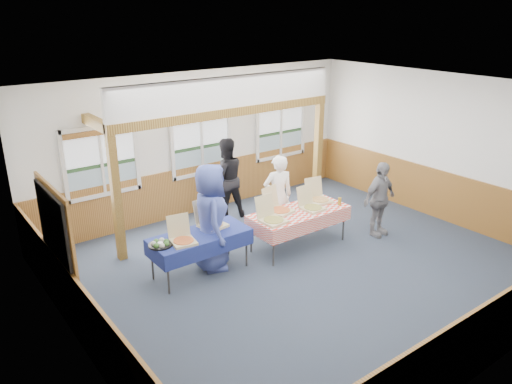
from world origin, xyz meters
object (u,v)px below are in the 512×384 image
at_px(man_blue, 211,217).
at_px(woman_black, 225,178).
at_px(table_left, 200,237).
at_px(woman_white, 278,196).
at_px(table_right, 299,213).
at_px(person_grey, 379,199).

bearing_deg(man_blue, woman_black, -17.11).
height_order(table_left, man_blue, man_blue).
bearing_deg(woman_white, man_blue, 29.64).
height_order(table_right, person_grey, person_grey).
relative_size(table_right, woman_white, 1.27).
bearing_deg(person_grey, woman_white, 140.16).
bearing_deg(woman_black, person_grey, 140.00).
distance_m(table_right, woman_white, 0.69).
bearing_deg(woman_black, table_left, 59.98).
bearing_deg(woman_black, man_blue, 63.91).
bearing_deg(table_right, man_blue, -165.20).
bearing_deg(man_blue, table_right, -76.59).
height_order(table_right, woman_white, woman_white).
bearing_deg(woman_white, table_left, 29.52).
xyz_separation_m(woman_white, person_grey, (1.65, -1.25, -0.07)).
height_order(woman_black, person_grey, woman_black).
height_order(table_left, woman_white, woman_white).
relative_size(table_right, man_blue, 1.11).
bearing_deg(man_blue, woman_white, -55.88).
bearing_deg(woman_white, woman_black, -59.15).
distance_m(woman_white, woman_black, 1.48).
distance_m(table_left, man_blue, 0.40).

